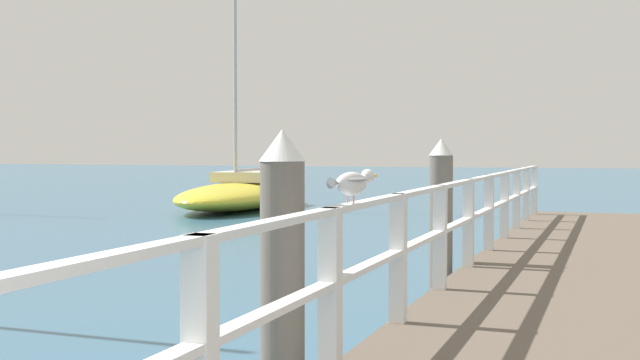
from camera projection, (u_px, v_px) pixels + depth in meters
pier_deck at (599, 290)px, 9.29m from camera, size 3.03×18.23×0.39m
pier_railing at (468, 212)px, 9.73m from camera, size 0.12×16.75×1.00m
dock_piling_near at (282, 276)px, 5.33m from camera, size 0.29×0.29×1.86m
dock_piling_far at (441, 216)px, 10.16m from camera, size 0.29×0.29×1.86m
seagull_foreground at (352, 182)px, 5.41m from camera, size 0.24×0.46×0.21m
boat_5 at (241, 193)px, 24.71m from camera, size 3.56×7.89×10.43m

